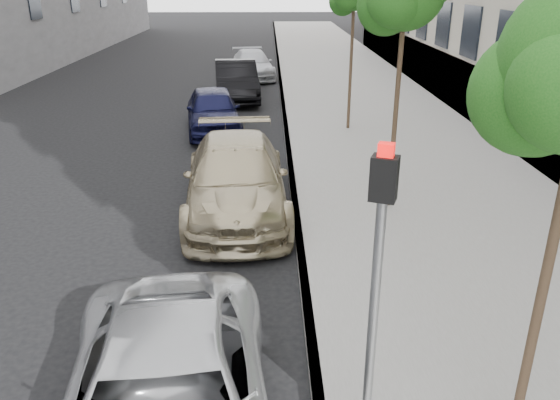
{
  "coord_description": "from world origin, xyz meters",
  "views": [
    {
      "loc": [
        0.62,
        -2.9,
        4.75
      ],
      "look_at": [
        0.78,
        4.99,
        1.5
      ],
      "focal_mm": 35.0,
      "sensor_mm": 36.0,
      "label": 1
    }
  ],
  "objects_px": {
    "signal_pole": "(377,266)",
    "sedan_rear": "(252,64)",
    "sedan_blue": "(213,110)",
    "sedan_black": "(236,81)",
    "suv": "(236,178)"
  },
  "relations": [
    {
      "from": "signal_pole",
      "to": "sedan_rear",
      "type": "height_order",
      "value": "signal_pole"
    },
    {
      "from": "sedan_rear",
      "to": "sedan_blue",
      "type": "bearing_deg",
      "value": -104.29
    },
    {
      "from": "signal_pole",
      "to": "sedan_black",
      "type": "height_order",
      "value": "signal_pole"
    },
    {
      "from": "sedan_blue",
      "to": "sedan_black",
      "type": "xyz_separation_m",
      "value": [
        0.48,
        5.04,
        0.07
      ]
    },
    {
      "from": "signal_pole",
      "to": "suv",
      "type": "height_order",
      "value": "signal_pole"
    },
    {
      "from": "sedan_black",
      "to": "signal_pole",
      "type": "bearing_deg",
      "value": -88.6
    },
    {
      "from": "sedan_blue",
      "to": "sedan_rear",
      "type": "xyz_separation_m",
      "value": [
        1.01,
        10.29,
        -0.05
      ]
    },
    {
      "from": "signal_pole",
      "to": "sedan_rear",
      "type": "bearing_deg",
      "value": 116.23
    },
    {
      "from": "suv",
      "to": "sedan_rear",
      "type": "distance_m",
      "value": 16.86
    },
    {
      "from": "suv",
      "to": "sedan_blue",
      "type": "distance_m",
      "value": 6.66
    },
    {
      "from": "sedan_blue",
      "to": "sedan_black",
      "type": "bearing_deg",
      "value": 76.37
    },
    {
      "from": "sedan_blue",
      "to": "sedan_rear",
      "type": "bearing_deg",
      "value": 76.22
    },
    {
      "from": "suv",
      "to": "sedan_rear",
      "type": "bearing_deg",
      "value": 86.82
    },
    {
      "from": "sedan_black",
      "to": "sedan_blue",
      "type": "bearing_deg",
      "value": -101.55
    },
    {
      "from": "signal_pole",
      "to": "sedan_rear",
      "type": "xyz_separation_m",
      "value": [
        -1.84,
        23.25,
        -1.5
      ]
    }
  ]
}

